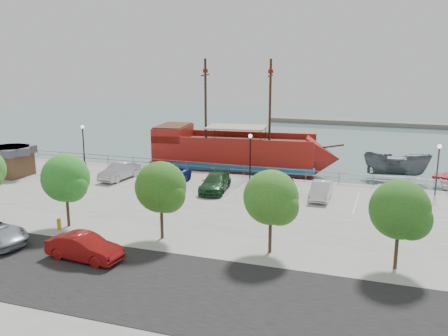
% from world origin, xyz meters
% --- Properties ---
extents(ground, '(160.00, 160.00, 0.00)m').
position_xyz_m(ground, '(0.00, 0.00, -1.00)').
color(ground, slate).
extents(street, '(100.00, 8.00, 0.04)m').
position_xyz_m(street, '(0.00, -16.00, 0.01)').
color(street, black).
rests_on(street, land_slab).
extents(sidewalk, '(100.00, 4.00, 0.05)m').
position_xyz_m(sidewalk, '(0.00, -10.00, 0.01)').
color(sidewalk, gray).
rests_on(sidewalk, land_slab).
extents(seawall_railing, '(50.00, 0.06, 1.00)m').
position_xyz_m(seawall_railing, '(0.00, 7.80, 0.53)').
color(seawall_railing, slate).
rests_on(seawall_railing, land_slab).
extents(far_shore, '(40.00, 3.00, 0.80)m').
position_xyz_m(far_shore, '(10.00, 55.00, -0.60)').
color(far_shore, gray).
rests_on(far_shore, ground).
extents(pirate_ship, '(20.03, 7.39, 12.50)m').
position_xyz_m(pirate_ship, '(-2.05, 12.77, 1.09)').
color(pirate_ship, maroon).
rests_on(pirate_ship, ground).
extents(patrol_boat, '(6.82, 3.32, 2.54)m').
position_xyz_m(patrol_boat, '(12.87, 15.05, 0.27)').
color(patrol_boat, '#51575E').
rests_on(patrol_boat, ground).
extents(dock_west, '(7.03, 4.09, 0.39)m').
position_xyz_m(dock_west, '(-14.62, 9.20, -0.81)').
color(dock_west, slate).
rests_on(dock_west, ground).
extents(dock_mid, '(7.79, 2.46, 0.44)m').
position_xyz_m(dock_mid, '(8.01, 9.20, -0.78)').
color(dock_mid, gray).
rests_on(dock_mid, ground).
extents(dock_east, '(7.95, 3.80, 0.44)m').
position_xyz_m(dock_east, '(14.89, 9.20, -0.78)').
color(dock_east, gray).
rests_on(dock_east, ground).
extents(shed, '(3.78, 3.78, 2.84)m').
position_xyz_m(shed, '(-22.01, 0.47, 1.51)').
color(shed, brown).
rests_on(shed, land_slab).
extents(street_sedan, '(4.65, 1.97, 1.49)m').
position_xyz_m(street_sedan, '(-3.69, -14.43, 0.75)').
color(street_sedan, maroon).
rests_on(street_sedan, street).
extents(fire_hydrant, '(0.29, 0.29, 0.83)m').
position_xyz_m(fire_hydrant, '(-8.17, -10.80, 0.45)').
color(fire_hydrant, gold).
rests_on(fire_hydrant, sidewalk).
extents(lamp_post_left, '(0.36, 0.36, 4.28)m').
position_xyz_m(lamp_post_left, '(-18.00, 6.50, 2.94)').
color(lamp_post_left, black).
rests_on(lamp_post_left, land_slab).
extents(lamp_post_mid, '(0.36, 0.36, 4.28)m').
position_xyz_m(lamp_post_mid, '(0.00, 6.50, 2.94)').
color(lamp_post_mid, black).
rests_on(lamp_post_mid, land_slab).
extents(lamp_post_right, '(0.36, 0.36, 4.28)m').
position_xyz_m(lamp_post_right, '(16.00, 6.50, 2.94)').
color(lamp_post_right, black).
rests_on(lamp_post_right, land_slab).
extents(tree_c, '(3.30, 3.20, 5.00)m').
position_xyz_m(tree_c, '(-7.85, -10.07, 3.30)').
color(tree_c, '#473321').
rests_on(tree_c, sidewalk).
extents(tree_d, '(3.30, 3.20, 5.00)m').
position_xyz_m(tree_d, '(-0.85, -10.07, 3.30)').
color(tree_d, '#473321').
rests_on(tree_d, sidewalk).
extents(tree_e, '(3.30, 3.20, 5.00)m').
position_xyz_m(tree_e, '(6.15, -10.07, 3.30)').
color(tree_e, '#473321').
rests_on(tree_e, sidewalk).
extents(tree_f, '(3.30, 3.20, 5.00)m').
position_xyz_m(tree_f, '(13.15, -10.07, 3.30)').
color(tree_f, '#473321').
rests_on(tree_f, sidewalk).
extents(parked_car_a, '(1.95, 4.06, 1.34)m').
position_xyz_m(parked_car_a, '(-17.11, 2.58, 0.67)').
color(parked_car_a, '#BA3418').
rests_on(parked_car_a, land_slab).
extents(parked_car_b, '(2.12, 4.81, 1.54)m').
position_xyz_m(parked_car_b, '(-11.54, 2.61, 0.77)').
color(parked_car_b, silver).
rests_on(parked_car_b, land_slab).
extents(parked_car_c, '(2.77, 5.39, 1.46)m').
position_xyz_m(parked_car_c, '(-6.41, 2.31, 0.73)').
color(parked_car_c, navy).
rests_on(parked_car_c, land_slab).
extents(parked_car_d, '(2.69, 5.30, 1.47)m').
position_xyz_m(parked_car_d, '(-1.70, 1.74, 0.74)').
color(parked_car_d, '#1E4824').
rests_on(parked_car_d, land_slab).
extents(parked_car_e, '(2.14, 4.63, 1.53)m').
position_xyz_m(parked_car_e, '(4.00, 2.00, 0.77)').
color(parked_car_e, black).
rests_on(parked_car_e, land_slab).
extents(parked_car_f, '(1.54, 4.28, 1.40)m').
position_xyz_m(parked_car_f, '(7.18, 2.32, 0.70)').
color(parked_car_f, silver).
rests_on(parked_car_f, land_slab).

